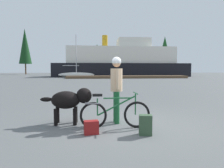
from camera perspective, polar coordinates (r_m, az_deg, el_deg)
ground_plane at (r=5.53m, az=4.23°, el=-11.23°), size 160.00×160.00×0.00m
bicycle at (r=5.17m, az=0.73°, el=-8.12°), size 1.74×0.44×0.89m
person_cyclist at (r=5.62m, az=1.22°, el=0.32°), size 0.32×0.53×1.79m
dog at (r=5.65m, az=-11.42°, el=-4.26°), size 1.35×0.55×0.96m
backpack at (r=4.76m, az=9.13°, el=-10.99°), size 0.31×0.24×0.45m
handbag_pannier at (r=4.80m, az=-5.69°, el=-11.74°), size 0.34×0.23×0.31m
dock_pier at (r=33.81m, az=4.10°, el=1.94°), size 19.27×2.86×0.40m
ferry_boat at (r=42.52m, az=2.49°, el=5.93°), size 26.26×7.76×8.18m
sailboat_moored at (r=37.68m, az=-9.71°, el=2.57°), size 6.41×1.79×7.59m
pine_tree_far_left at (r=64.14m, az=-22.69°, el=9.48°), size 3.44×3.44×12.75m
pine_tree_center at (r=62.54m, az=-4.08°, el=8.07°), size 4.01×4.01×8.85m
pine_tree_far_right at (r=65.51m, az=14.22°, el=8.62°), size 4.37×4.37×11.25m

